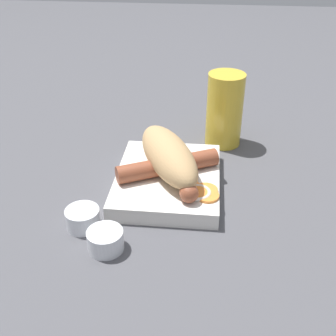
% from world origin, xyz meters
% --- Properties ---
extents(ground_plane, '(3.00, 3.00, 0.00)m').
position_xyz_m(ground_plane, '(0.00, 0.00, 0.00)').
color(ground_plane, '#4C4C51').
extents(food_tray, '(0.20, 0.17, 0.03)m').
position_xyz_m(food_tray, '(0.00, 0.00, 0.01)').
color(food_tray, silver).
rests_on(food_tray, ground_plane).
extents(bread_roll, '(0.19, 0.14, 0.06)m').
position_xyz_m(bread_roll, '(0.01, -0.00, 0.06)').
color(bread_roll, tan).
rests_on(bread_roll, food_tray).
extents(sausage, '(0.18, 0.16, 0.03)m').
position_xyz_m(sausage, '(0.00, -0.00, 0.04)').
color(sausage, brown).
rests_on(sausage, food_tray).
extents(pickled_veggies, '(0.07, 0.08, 0.01)m').
position_xyz_m(pickled_veggies, '(-0.05, -0.05, 0.03)').
color(pickled_veggies, orange).
rests_on(pickled_veggies, food_tray).
extents(condiment_cup_near, '(0.05, 0.05, 0.03)m').
position_xyz_m(condiment_cup_near, '(-0.11, 0.11, 0.01)').
color(condiment_cup_near, silver).
rests_on(condiment_cup_near, ground_plane).
extents(condiment_cup_far, '(0.05, 0.05, 0.03)m').
position_xyz_m(condiment_cup_far, '(-0.15, 0.07, 0.01)').
color(condiment_cup_far, silver).
rests_on(condiment_cup_far, ground_plane).
extents(drink_glass, '(0.07, 0.07, 0.14)m').
position_xyz_m(drink_glass, '(0.16, -0.09, 0.07)').
color(drink_glass, gold).
rests_on(drink_glass, ground_plane).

